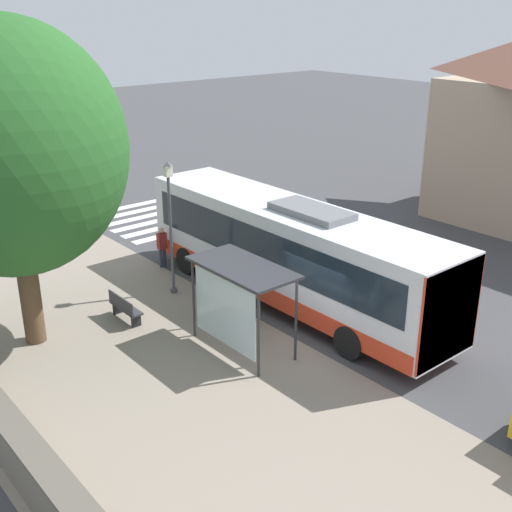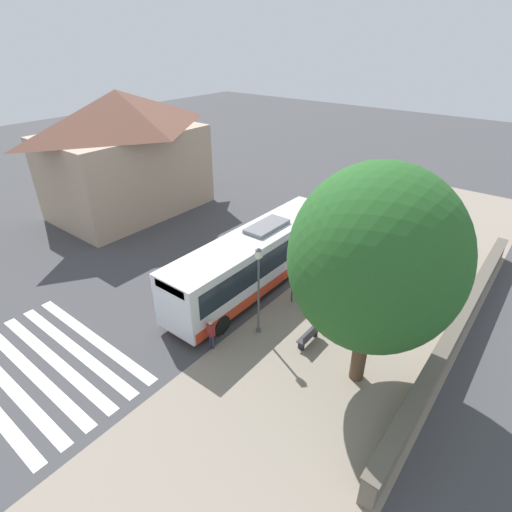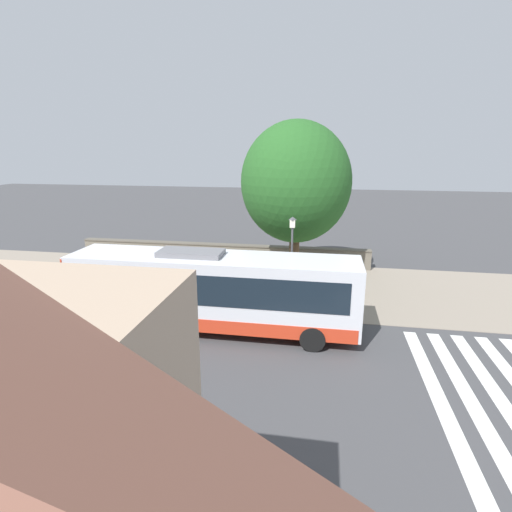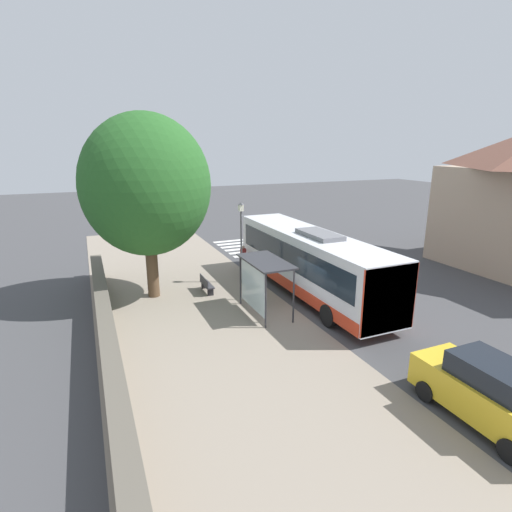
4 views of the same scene
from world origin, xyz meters
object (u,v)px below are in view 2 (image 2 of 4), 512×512
at_px(bus_shelter, 322,262).
at_px(street_lamp_near, 259,285).
at_px(pedestrian, 211,332).
at_px(shade_tree, 376,259).
at_px(bus, 257,258).
at_px(bench, 309,335).
at_px(parked_car_behind_bus, 353,214).

bearing_deg(bus_shelter, street_lamp_near, 80.92).
bearing_deg(pedestrian, shade_tree, -157.51).
bearing_deg(bus_shelter, bus, 23.08).
xyz_separation_m(bench, street_lamp_near, (2.36, 0.82, 2.27)).
relative_size(street_lamp_near, shade_tree, 0.50).
bearing_deg(bus, parked_car_behind_bus, -92.93).
relative_size(bus_shelter, bench, 2.22).
bearing_deg(parked_car_behind_bus, bench, 108.36).
relative_size(bus, bus_shelter, 3.74).
height_order(shade_tree, parked_car_behind_bus, shade_tree).
xyz_separation_m(pedestrian, shade_tree, (-6.00, -2.49, 4.82)).
bearing_deg(shade_tree, bus, -20.72).
bearing_deg(bench, shade_tree, 168.13).
xyz_separation_m(pedestrian, bench, (-3.33, -3.05, -0.45)).
distance_m(bus_shelter, bench, 4.38).
xyz_separation_m(bench, shade_tree, (-2.67, 0.56, 5.27)).
bearing_deg(bench, bus, -25.14).
distance_m(bus_shelter, shade_tree, 7.06).
height_order(bus, pedestrian, bus).
bearing_deg(bus_shelter, parked_car_behind_bus, -73.85).
distance_m(pedestrian, parked_car_behind_bus, 16.25).
bearing_deg(parked_car_behind_bus, bus_shelter, 106.15).
height_order(bus_shelter, pedestrian, bus_shelter).
bearing_deg(street_lamp_near, bus, -50.64).
relative_size(bus, bench, 8.32).
bearing_deg(bus, street_lamp_near, 129.36).
xyz_separation_m(bus, parked_car_behind_bus, (-0.55, -10.85, -0.90)).
bearing_deg(bench, pedestrian, 42.45).
xyz_separation_m(bench, parked_car_behind_bus, (4.37, -13.17, 0.46)).
distance_m(bus, parked_car_behind_bus, 10.91).
xyz_separation_m(bus, bench, (-4.92, 2.31, -1.36)).
bearing_deg(bench, parked_car_behind_bus, -71.64).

